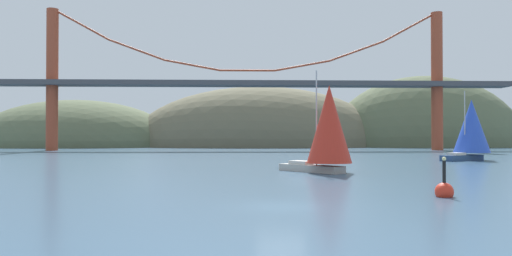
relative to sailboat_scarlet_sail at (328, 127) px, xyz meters
The scene contains 8 objects.
ground_plane 23.46m from the sailboat_scarlet_sail, 106.50° to the right, with size 360.00×360.00×0.00m, color #385670.
headland_left 128.69m from the sailboat_scarlet_sail, 118.59° to the left, with size 67.12×44.00×30.41m, color #5B6647.
headland_center 113.03m from the sailboat_scarlet_sail, 90.78° to the left, with size 85.68×44.00×39.43m, color #6B664C.
headland_right 125.03m from the sailboat_scarlet_sail, 64.67° to the left, with size 64.58×44.00×47.00m, color #5B6647.
suspension_bridge 74.27m from the sailboat_scarlet_sail, 95.12° to the left, with size 131.32×6.00×34.85m.
sailboat_scarlet_sail is the anchor object (origin of this frame).
sailboat_blue_spinnaker 34.77m from the sailboat_scarlet_sail, 42.48° to the left, with size 9.41×7.66×10.18m.
channel_buoy 19.21m from the sailboat_scarlet_sail, 78.97° to the right, with size 1.10×1.10×2.64m.
Camera 1 is at (-2.19, -25.03, 3.68)m, focal length 34.11 mm.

